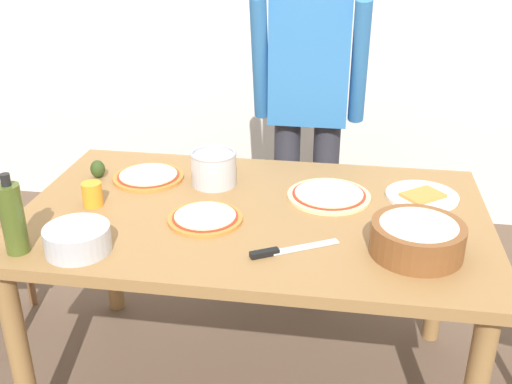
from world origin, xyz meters
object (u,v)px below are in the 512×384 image
popcorn_bowl (418,235)px  chef_knife (284,250)px  pizza_second_cooked (205,218)px  plate_with_slice (422,196)px  steel_pot (214,168)px  dining_table (254,234)px  avocado (98,169)px  pizza_raw_on_board (329,195)px  cup_orange (92,194)px  person_cook (309,101)px  pizza_cooked_on_tray (148,177)px  mixing_bowl_steel (78,239)px  olive_oil_bottle (13,218)px

popcorn_bowl → chef_knife: size_ratio=1.05×
pizza_second_cooked → plate_with_slice: (0.73, 0.29, -0.00)m
pizza_second_cooked → steel_pot: 0.31m
dining_table → avocado: (-0.64, 0.20, 0.13)m
pizza_raw_on_board → avocado: avocado is taller
popcorn_bowl → cup_orange: popcorn_bowl is taller
person_cook → pizza_cooked_on_tray: bearing=-136.4°
person_cook → cup_orange: 1.06m
mixing_bowl_steel → person_cook: bearing=61.1°
cup_orange → chef_knife: (0.70, -0.22, -0.04)m
pizza_raw_on_board → person_cook: bearing=101.8°
dining_table → cup_orange: (-0.57, -0.04, 0.13)m
chef_knife → avocado: size_ratio=3.80×
person_cook → pizza_cooked_on_tray: (-0.57, -0.54, -0.17)m
mixing_bowl_steel → avocado: (-0.16, 0.54, -0.01)m
person_cook → olive_oil_bottle: size_ratio=6.33×
pizza_cooked_on_tray → plate_with_slice: plate_with_slice is taller
dining_table → person_cook: (0.12, 0.76, 0.27)m
dining_table → avocado: avocado is taller
cup_orange → avocado: (-0.08, 0.24, -0.01)m
pizza_second_cooked → plate_with_slice: 0.79m
person_cook → pizza_cooked_on_tray: person_cook is taller
person_cook → steel_pot: 0.64m
pizza_raw_on_board → olive_oil_bottle: (-0.91, -0.53, 0.10)m
olive_oil_bottle → mixing_bowl_steel: bearing=10.0°
plate_with_slice → mixing_bowl_steel: (-1.07, -0.55, 0.03)m
mixing_bowl_steel → olive_oil_bottle: (-0.18, -0.03, 0.07)m
popcorn_bowl → mixing_bowl_steel: (-1.01, -0.14, -0.02)m
dining_table → cup_orange: bearing=-175.9°
popcorn_bowl → steel_pot: steel_pot is taller
pizza_raw_on_board → pizza_second_cooked: (-0.40, -0.24, -0.00)m
person_cook → cup_orange: person_cook is taller
pizza_raw_on_board → popcorn_bowl: (0.28, -0.35, 0.05)m
mixing_bowl_steel → olive_oil_bottle: bearing=-170.0°
pizza_raw_on_board → olive_oil_bottle: olive_oil_bottle is taller
dining_table → pizza_second_cooked: size_ratio=6.37×
pizza_raw_on_board → mixing_bowl_steel: 0.89m
popcorn_bowl → cup_orange: size_ratio=3.29×
chef_knife → avocado: bearing=149.7°
olive_oil_bottle → steel_pot: size_ratio=1.48×
pizza_second_cooked → chef_knife: 0.33m
popcorn_bowl → mixing_bowl_steel: popcorn_bowl is taller
person_cook → pizza_second_cooked: bearing=-107.9°
pizza_raw_on_board → pizza_cooked_on_tray: 0.70m
pizza_cooked_on_tray → dining_table: bearing=-25.5°
pizza_raw_on_board → olive_oil_bottle: bearing=-149.9°
steel_pot → avocado: bearing=-178.8°
dining_table → pizza_second_cooked: bearing=-148.3°
pizza_raw_on_board → pizza_second_cooked: bearing=-148.8°
cup_orange → popcorn_bowl: bearing=-8.5°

